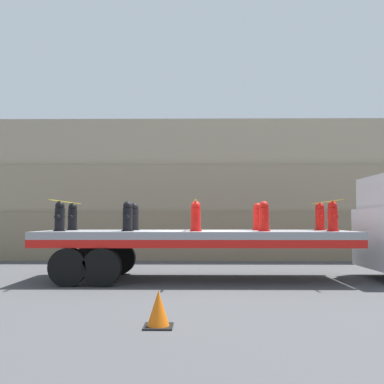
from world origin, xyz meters
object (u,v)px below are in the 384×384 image
(fire_hydrant_black_near_1, at_px, (128,217))
(fire_hydrant_red_far_4, at_px, (320,217))
(fire_hydrant_red_near_2, at_px, (196,217))
(traffic_cone, at_px, (158,309))
(fire_hydrant_red_far_2, at_px, (196,217))
(fire_hydrant_red_near_3, at_px, (264,217))
(fire_hydrant_red_far_3, at_px, (258,217))
(fire_hydrant_black_far_0, at_px, (73,217))
(fire_hydrant_red_near_4, at_px, (333,217))
(fire_hydrant_black_far_1, at_px, (134,217))
(flatbed_trailer, at_px, (177,240))
(fire_hydrant_black_near_0, at_px, (60,217))

(fire_hydrant_black_near_1, xyz_separation_m, fire_hydrant_red_far_4, (5.29, 1.14, 0.00))
(fire_hydrant_red_near_2, xyz_separation_m, traffic_cone, (-0.55, -4.54, -1.42))
(fire_hydrant_red_far_2, distance_m, fire_hydrant_red_far_4, 3.53)
(fire_hydrant_red_near_3, bearing_deg, fire_hydrant_red_far_2, 147.11)
(fire_hydrant_red_near_2, height_order, fire_hydrant_red_far_3, same)
(fire_hydrant_black_far_0, xyz_separation_m, traffic_cone, (2.98, -5.68, -1.42))
(fire_hydrant_red_far_2, bearing_deg, fire_hydrant_red_near_4, -17.92)
(fire_hydrant_black_far_1, bearing_deg, fire_hydrant_black_far_0, 180.00)
(flatbed_trailer, height_order, fire_hydrant_red_near_3, fire_hydrant_red_near_3)
(fire_hydrant_black_far_1, xyz_separation_m, fire_hydrant_red_near_2, (1.76, -1.14, 0.00))
(fire_hydrant_black_far_1, height_order, traffic_cone, fire_hydrant_black_far_1)
(fire_hydrant_black_far_1, height_order, fire_hydrant_red_far_4, same)
(fire_hydrant_red_near_4, distance_m, fire_hydrant_red_far_4, 1.14)
(fire_hydrant_black_far_1, height_order, fire_hydrant_red_far_3, same)
(flatbed_trailer, xyz_separation_m, fire_hydrant_red_far_3, (2.28, 0.57, 0.62))
(fire_hydrant_red_near_2, height_order, fire_hydrant_red_far_4, same)
(fire_hydrant_black_near_0, height_order, fire_hydrant_red_near_4, same)
(fire_hydrant_red_far_4, height_order, traffic_cone, fire_hydrant_red_far_4)
(fire_hydrant_black_near_1, bearing_deg, traffic_cone, -75.04)
(fire_hydrant_black_near_1, relative_size, traffic_cone, 1.42)
(fire_hydrant_black_far_0, height_order, fire_hydrant_red_far_2, same)
(flatbed_trailer, bearing_deg, fire_hydrant_black_near_0, -169.27)
(fire_hydrant_black_near_1, height_order, fire_hydrant_red_near_3, same)
(flatbed_trailer, xyz_separation_m, traffic_cone, (-0.03, -5.11, -0.80))
(traffic_cone, bearing_deg, fire_hydrant_black_far_0, 117.66)
(fire_hydrant_black_far_0, height_order, fire_hydrant_red_far_3, same)
(fire_hydrant_black_near_0, bearing_deg, fire_hydrant_red_near_3, 0.00)
(fire_hydrant_black_near_0, relative_size, fire_hydrant_red_far_3, 1.00)
(fire_hydrant_black_far_1, height_order, fire_hydrant_red_far_2, same)
(fire_hydrant_black_near_1, relative_size, fire_hydrant_red_far_4, 1.00)
(flatbed_trailer, distance_m, fire_hydrant_black_far_0, 3.12)
(fire_hydrant_red_near_4, height_order, fire_hydrant_red_far_4, same)
(fire_hydrant_red_near_2, distance_m, fire_hydrant_red_far_2, 1.14)
(flatbed_trailer, height_order, fire_hydrant_black_far_0, fire_hydrant_black_far_0)
(fire_hydrant_black_far_0, distance_m, traffic_cone, 6.57)
(traffic_cone, bearing_deg, fire_hydrant_red_far_3, 67.82)
(fire_hydrant_red_far_4, bearing_deg, fire_hydrant_red_near_2, -162.08)
(fire_hydrant_red_far_3, xyz_separation_m, fire_hydrant_red_far_4, (1.76, 0.00, 0.00))
(flatbed_trailer, height_order, traffic_cone, flatbed_trailer)
(flatbed_trailer, xyz_separation_m, fire_hydrant_red_far_2, (0.52, 0.57, 0.62))
(fire_hydrant_black_near_1, xyz_separation_m, fire_hydrant_red_far_3, (3.53, 1.14, 0.00))
(fire_hydrant_black_near_1, relative_size, fire_hydrant_black_far_1, 1.00)
(fire_hydrant_red_near_3, relative_size, fire_hydrant_red_far_3, 1.00)
(fire_hydrant_black_far_0, bearing_deg, fire_hydrant_red_far_3, 0.00)
(fire_hydrant_black_far_0, bearing_deg, fire_hydrant_red_near_3, -12.17)
(flatbed_trailer, relative_size, fire_hydrant_red_far_2, 10.64)
(fire_hydrant_black_near_0, distance_m, fire_hydrant_red_near_2, 3.53)
(fire_hydrant_black_near_0, bearing_deg, fire_hydrant_black_near_1, 0.00)
(fire_hydrant_red_far_3, xyz_separation_m, fire_hydrant_red_near_4, (1.76, -1.14, 0.00))
(fire_hydrant_red_far_2, xyz_separation_m, fire_hydrant_red_near_4, (3.53, -1.14, 0.00))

